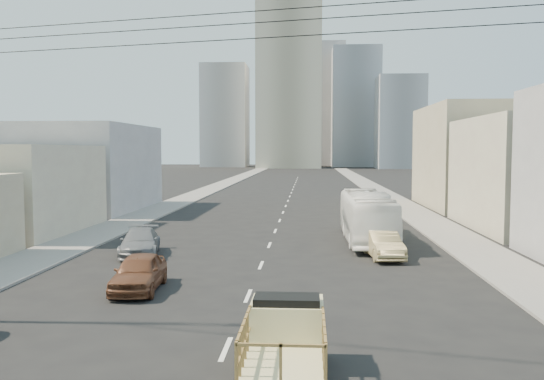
# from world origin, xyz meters

# --- Properties ---
(ground) EXTENTS (420.00, 420.00, 0.00)m
(ground) POSITION_xyz_m (0.00, 0.00, 0.00)
(ground) COLOR black
(ground) RESTS_ON ground
(sidewalk_left) EXTENTS (3.50, 180.00, 0.12)m
(sidewalk_left) POSITION_xyz_m (-11.75, 70.00, 0.06)
(sidewalk_left) COLOR gray
(sidewalk_left) RESTS_ON ground
(sidewalk_right) EXTENTS (3.50, 180.00, 0.12)m
(sidewalk_right) POSITION_xyz_m (11.75, 70.00, 0.06)
(sidewalk_right) COLOR gray
(sidewalk_right) RESTS_ON ground
(lane_dashes) EXTENTS (0.15, 104.00, 0.01)m
(lane_dashes) POSITION_xyz_m (0.00, 53.00, 0.01)
(lane_dashes) COLOR silver
(lane_dashes) RESTS_ON ground
(flatbed_pickup) EXTENTS (1.95, 4.41, 1.90)m
(flatbed_pickup) POSITION_xyz_m (1.79, -0.13, 1.09)
(flatbed_pickup) COLOR beige
(flatbed_pickup) RESTS_ON ground
(city_bus) EXTENTS (2.66, 11.08, 3.08)m
(city_bus) POSITION_xyz_m (5.94, 21.89, 1.54)
(city_bus) COLOR white
(city_bus) RESTS_ON ground
(sedan_brown) EXTENTS (2.01, 4.44, 1.48)m
(sedan_brown) POSITION_xyz_m (-4.50, 8.61, 0.74)
(sedan_brown) COLOR brown
(sedan_brown) RESTS_ON ground
(sedan_tan) EXTENTS (1.92, 4.44, 1.42)m
(sedan_tan) POSITION_xyz_m (6.26, 16.34, 0.71)
(sedan_tan) COLOR #9F8D5D
(sedan_tan) RESTS_ON ground
(sedan_grey) EXTENTS (2.88, 5.13, 1.40)m
(sedan_grey) POSITION_xyz_m (-6.75, 16.29, 0.70)
(sedan_grey) COLOR slate
(sedan_grey) RESTS_ON ground
(overhead_wires) EXTENTS (23.01, 5.02, 0.72)m
(overhead_wires) POSITION_xyz_m (0.00, 1.50, 8.97)
(overhead_wires) COLOR black
(overhead_wires) RESTS_ON ground
(bldg_right_far) EXTENTS (12.00, 16.00, 10.00)m
(bldg_right_far) POSITION_xyz_m (20.00, 44.00, 5.00)
(bldg_right_far) COLOR tan
(bldg_right_far) RESTS_ON ground
(bldg_left_far) EXTENTS (12.00, 16.00, 8.00)m
(bldg_left_far) POSITION_xyz_m (-19.50, 39.00, 4.00)
(bldg_left_far) COLOR gray
(bldg_left_far) RESTS_ON ground
(high_rise_tower) EXTENTS (20.00, 20.00, 60.00)m
(high_rise_tower) POSITION_xyz_m (-4.00, 170.00, 30.00)
(high_rise_tower) COLOR #9D937A
(high_rise_tower) RESTS_ON ground
(midrise_ne) EXTENTS (16.00, 16.00, 40.00)m
(midrise_ne) POSITION_xyz_m (18.00, 185.00, 20.00)
(midrise_ne) COLOR gray
(midrise_ne) RESTS_ON ground
(midrise_nw) EXTENTS (15.00, 15.00, 34.00)m
(midrise_nw) POSITION_xyz_m (-26.00, 180.00, 17.00)
(midrise_nw) COLOR gray
(midrise_nw) RESTS_ON ground
(midrise_back) EXTENTS (18.00, 18.00, 44.00)m
(midrise_back) POSITION_xyz_m (6.00, 200.00, 22.00)
(midrise_back) COLOR gray
(midrise_back) RESTS_ON ground
(midrise_east) EXTENTS (14.00, 14.00, 28.00)m
(midrise_east) POSITION_xyz_m (30.00, 165.00, 14.00)
(midrise_east) COLOR gray
(midrise_east) RESTS_ON ground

